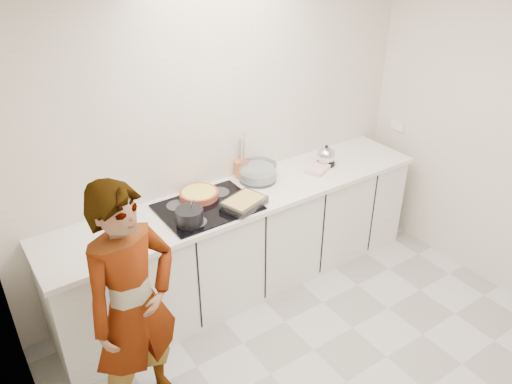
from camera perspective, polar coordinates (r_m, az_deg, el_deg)
floor at (r=3.77m, az=10.33°, el=-20.59°), size 3.60×3.20×0.00m
wall_back at (r=4.02m, az=-3.86°, el=6.48°), size 3.60×0.00×2.60m
wall_left at (r=2.24m, az=-23.61°, el=-17.97°), size 0.00×3.20×2.60m
base_cabinets at (r=4.21m, az=-1.21°, el=-5.86°), size 3.20×0.58×0.87m
countertop at (r=3.96m, az=-1.28°, el=-0.47°), size 3.24×0.64×0.04m
hob at (r=3.78m, az=-5.56°, el=-1.73°), size 0.72×0.54×0.01m
tart_dish at (r=3.89m, az=-6.54°, el=-0.22°), size 0.31×0.31×0.05m
saucepan at (r=3.57m, az=-7.61°, el=-2.76°), size 0.25×0.25×0.19m
baking_dish at (r=3.74m, az=-1.38°, el=-1.18°), size 0.37×0.31×0.06m
mixing_bowl at (r=4.12m, az=0.21°, el=2.19°), size 0.40×0.40×0.15m
tea_towel at (r=4.33m, az=7.04°, el=2.61°), size 0.26×0.23×0.03m
kettle at (r=4.42m, az=7.99°, el=4.05°), size 0.21×0.21×0.19m
utensil_crock at (r=4.18m, az=-1.62°, el=2.66°), size 0.14×0.14×0.14m
cook at (r=3.10m, az=-13.79°, el=-12.68°), size 0.68×0.53×1.66m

